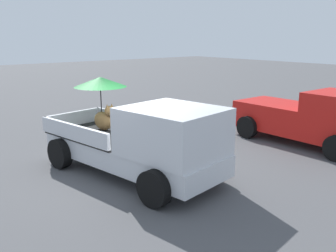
# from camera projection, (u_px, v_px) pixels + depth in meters

# --- Properties ---
(ground_plane) EXTENTS (80.00, 80.00, 0.00)m
(ground_plane) POSITION_uv_depth(u_px,v_px,m) (132.00, 173.00, 9.54)
(ground_plane) COLOR #4C4C4F
(pickup_truck_main) EXTENTS (5.28, 2.89, 2.34)m
(pickup_truck_main) POSITION_uv_depth(u_px,v_px,m) (142.00, 139.00, 9.08)
(pickup_truck_main) COLOR black
(pickup_truck_main) RESTS_ON ground
(pickup_truck_red) EXTENTS (4.80, 2.16, 1.80)m
(pickup_truck_red) POSITION_uv_depth(u_px,v_px,m) (311.00, 118.00, 11.91)
(pickup_truck_red) COLOR black
(pickup_truck_red) RESTS_ON ground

